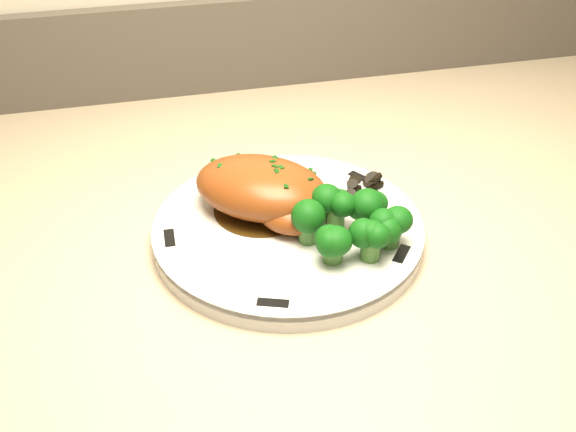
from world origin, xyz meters
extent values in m
cube|color=#C1AA8B|center=(-0.15, 1.67, 0.84)|extent=(1.98, 0.65, 0.03)
cube|color=#4C443A|center=(-0.15, 1.99, 0.91)|extent=(1.98, 0.02, 0.12)
cylinder|color=silver|center=(-0.17, 1.64, 0.86)|extent=(0.34, 0.34, 0.02)
cube|color=black|center=(-0.08, 1.71, 0.87)|extent=(0.02, 0.03, 0.00)
cube|color=black|center=(-0.20, 1.75, 0.87)|extent=(0.03, 0.02, 0.00)
cube|color=black|center=(-0.28, 1.65, 0.87)|extent=(0.01, 0.03, 0.00)
cube|color=black|center=(-0.21, 1.54, 0.87)|extent=(0.03, 0.02, 0.00)
cube|color=black|center=(-0.08, 1.57, 0.87)|extent=(0.02, 0.03, 0.00)
cylinder|color=#3C250B|center=(-0.19, 1.67, 0.87)|extent=(0.09, 0.09, 0.00)
ellipsoid|color=#904419|center=(-0.19, 1.67, 0.90)|extent=(0.16, 0.15, 0.05)
ellipsoid|color=#904419|center=(-0.17, 1.63, 0.89)|extent=(0.08, 0.07, 0.03)
cube|color=#113C0C|center=(-0.22, 1.70, 0.92)|extent=(0.01, 0.00, 0.00)
cube|color=#113C0C|center=(-0.21, 1.69, 0.92)|extent=(0.01, 0.00, 0.00)
cube|color=#113C0C|center=(-0.20, 1.68, 0.92)|extent=(0.01, 0.00, 0.00)
cube|color=#113C0C|center=(-0.18, 1.67, 0.92)|extent=(0.01, 0.00, 0.00)
cube|color=#113C0C|center=(-0.17, 1.66, 0.92)|extent=(0.01, 0.00, 0.00)
cube|color=#113C0C|center=(-0.16, 1.65, 0.92)|extent=(0.01, 0.00, 0.00)
cylinder|color=black|center=(-0.08, 1.68, 0.87)|extent=(0.01, 0.01, 0.01)
cylinder|color=black|center=(-0.08, 1.69, 0.87)|extent=(0.02, 0.02, 0.01)
cylinder|color=black|center=(-0.09, 1.70, 0.88)|extent=(0.02, 0.02, 0.01)
cylinder|color=black|center=(-0.10, 1.70, 0.87)|extent=(0.02, 0.02, 0.01)
cylinder|color=black|center=(-0.11, 1.70, 0.87)|extent=(0.02, 0.02, 0.01)
cylinder|color=black|center=(-0.12, 1.70, 0.88)|extent=(0.02, 0.02, 0.01)
cylinder|color=black|center=(-0.13, 1.69, 0.87)|extent=(0.02, 0.02, 0.01)
cylinder|color=black|center=(-0.13, 1.68, 0.87)|extent=(0.02, 0.02, 0.00)
cylinder|color=black|center=(-0.13, 1.68, 0.88)|extent=(0.02, 0.02, 0.01)
cylinder|color=black|center=(-0.12, 1.67, 0.87)|extent=(0.02, 0.02, 0.01)
cylinder|color=black|center=(-0.11, 1.67, 0.87)|extent=(0.02, 0.02, 0.01)
cylinder|color=black|center=(-0.10, 1.67, 0.88)|extent=(0.02, 0.02, 0.01)
cylinder|color=black|center=(-0.09, 1.67, 0.87)|extent=(0.03, 0.03, 0.01)
cylinder|color=black|center=(-0.08, 1.68, 0.87)|extent=(0.03, 0.03, 0.01)
cylinder|color=#4B7F36|center=(-0.16, 1.61, 0.88)|extent=(0.02, 0.02, 0.02)
sphere|color=#08370A|center=(-0.16, 1.61, 0.90)|extent=(0.03, 0.03, 0.03)
cylinder|color=#4B7F36|center=(-0.13, 1.62, 0.88)|extent=(0.02, 0.02, 0.02)
sphere|color=#08370A|center=(-0.13, 1.62, 0.90)|extent=(0.03, 0.03, 0.03)
cylinder|color=#4B7F36|center=(-0.10, 1.61, 0.88)|extent=(0.02, 0.02, 0.02)
sphere|color=#08370A|center=(-0.10, 1.61, 0.90)|extent=(0.03, 0.03, 0.03)
cylinder|color=#4B7F36|center=(-0.15, 1.58, 0.88)|extent=(0.02, 0.02, 0.02)
sphere|color=#08370A|center=(-0.15, 1.58, 0.90)|extent=(0.03, 0.03, 0.03)
cylinder|color=#4B7F36|center=(-0.11, 1.58, 0.88)|extent=(0.02, 0.02, 0.02)
sphere|color=#08370A|center=(-0.11, 1.58, 0.90)|extent=(0.03, 0.03, 0.03)
cylinder|color=#4B7F36|center=(-0.09, 1.59, 0.88)|extent=(0.02, 0.02, 0.02)
sphere|color=#08370A|center=(-0.09, 1.59, 0.90)|extent=(0.03, 0.03, 0.03)
camera|label=1|loc=(-0.30, 1.10, 1.27)|focal=45.00mm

